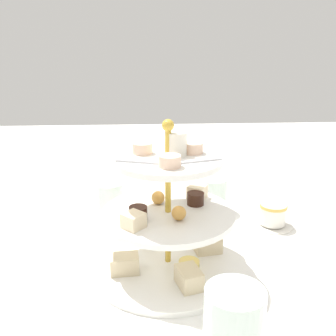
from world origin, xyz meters
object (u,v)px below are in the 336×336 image
at_px(water_glass_short_left, 214,194).
at_px(teacup_with_saucer, 273,215).
at_px(tiered_serving_stand, 168,225).
at_px(water_glass_mid_back, 110,201).

relative_size(water_glass_short_left, teacup_with_saucer, 0.87).
bearing_deg(teacup_with_saucer, tiered_serving_stand, -148.13).
distance_m(tiered_serving_stand, water_glass_short_left, 0.27).
relative_size(teacup_with_saucer, water_glass_mid_back, 1.08).
xyz_separation_m(tiered_serving_stand, water_glass_mid_back, (-0.12, 0.20, -0.04)).
relative_size(water_glass_short_left, water_glass_mid_back, 0.94).
bearing_deg(water_glass_short_left, teacup_with_saucer, -37.68).
distance_m(tiered_serving_stand, teacup_with_saucer, 0.28).
bearing_deg(tiered_serving_stand, water_glass_short_left, 62.94).
bearing_deg(water_glass_mid_back, teacup_with_saucer, -9.52).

